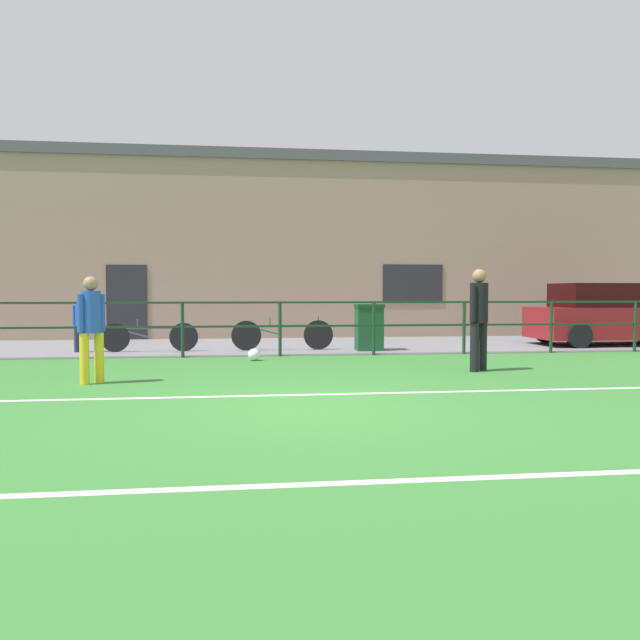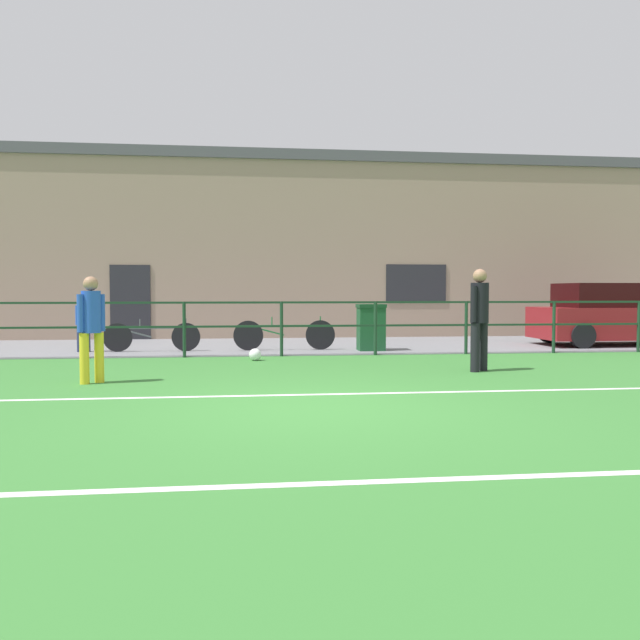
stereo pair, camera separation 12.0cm
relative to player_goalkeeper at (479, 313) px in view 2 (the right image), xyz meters
The scene contains 14 objects.
ground 4.54m from the player_goalkeeper, 135.99° to the right, with size 60.00×44.00×0.04m, color #387A33.
field_line_touchline 3.95m from the player_goalkeeper, 146.40° to the right, with size 36.00×0.11×0.00m, color white.
field_line_hash 6.86m from the player_goalkeeper, 118.01° to the right, with size 36.00×0.11×0.00m, color white.
pavement_strip 6.36m from the player_goalkeeper, 120.44° to the left, with size 48.00×5.00×0.02m, color slate.
perimeter_fence 4.33m from the player_goalkeeper, 137.47° to the left, with size 36.07×0.07×1.15m.
clubhouse_facade 9.82m from the player_goalkeeper, 109.25° to the left, with size 28.00×2.56×5.42m.
player_goalkeeper is the anchor object (origin of this frame).
player_striker 6.23m from the player_goalkeeper, behind, with size 0.35×0.32×1.58m.
soccer_ball_match 4.40m from the player_goalkeeper, 150.30° to the left, with size 0.24×0.24×0.24m, color white.
spectator_child 8.60m from the player_goalkeeper, 150.73° to the left, with size 0.34×0.22×1.24m.
parked_car_red 6.97m from the player_goalkeeper, 40.95° to the left, with size 4.03×1.83×1.54m.
bicycle_parked_0 7.31m from the player_goalkeeper, 145.55° to the left, with size 2.12×0.04×0.73m.
bicycle_parked_2 5.17m from the player_goalkeeper, 126.53° to the left, with size 2.32×0.04×0.77m.
trash_bin_0 4.00m from the player_goalkeeper, 106.06° to the left, with size 0.62×0.53×1.05m.
Camera 2 is at (-0.76, -7.31, 1.35)m, focal length 35.80 mm.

